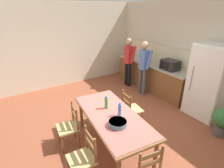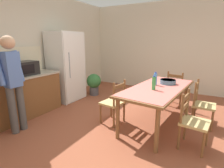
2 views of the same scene
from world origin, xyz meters
The scene contains 17 objects.
ground_plane centered at (0.00, 0.00, 0.00)m, with size 8.32×8.32×0.00m, color brown.
wall_back centered at (0.00, 2.66, 1.45)m, with size 6.52×0.12×2.90m, color beige.
wall_left centered at (-3.26, 0.00, 1.45)m, with size 0.12×5.20×2.90m, color beige.
kitchen_counter centered at (-1.19, 2.23, 0.47)m, with size 2.96×0.66×0.93m.
counter_splashback centered at (-1.19, 2.54, 1.23)m, with size 2.92×0.03×0.60m, color beige.
refrigerator centered at (0.81, 2.19, 0.95)m, with size 0.85×0.73×1.90m.
microwave centered at (-0.44, 2.21, 1.08)m, with size 0.50×0.39×0.30m.
dining_table centered at (0.51, -0.50, 0.71)m, with size 2.11×1.10×0.79m.
bottle_near_centre centered at (0.26, -0.47, 0.91)m, with size 0.07×0.07×0.27m.
bottle_off_centre centered at (0.62, -0.40, 0.91)m, with size 0.07×0.07×0.27m.
serving_bowl centered at (0.85, -0.60, 0.84)m, with size 0.32×0.32×0.09m.
chair_side_near_left centered at (-0.02, -1.19, 0.44)m, with size 0.46×0.44×0.91m.
chair_side_near_right centered at (0.88, -1.28, 0.44)m, with size 0.44×0.42×0.91m.
chair_side_far_left centered at (0.13, 0.28, 0.44)m, with size 0.47×0.45×0.91m.
person_at_sink centered at (-1.85, 1.71, 0.98)m, with size 0.44×0.30×1.74m.
person_at_counter centered at (-1.05, 1.69, 0.98)m, with size 0.44×0.30×1.75m.
potted_plant centered at (1.52, 1.76, 0.39)m, with size 0.44×0.44×0.67m.
Camera 1 is at (2.90, -2.03, 2.65)m, focal length 28.00 mm.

